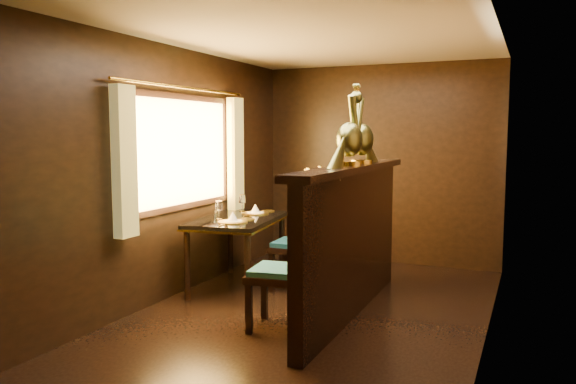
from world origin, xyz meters
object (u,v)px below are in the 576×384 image
object	(u,v)px
chair_right	(306,226)
peacock_right	(362,125)
chair_left	(293,248)
peacock_left	(350,124)
dining_table	(238,224)

from	to	relation	value
chair_right	peacock_right	distance (m)	1.27
chair_left	peacock_right	size ratio (longest dim) A/B	1.88
chair_left	chair_right	distance (m)	1.21
peacock_left	peacock_right	bearing A→B (deg)	90.00
dining_table	chair_left	bearing A→B (deg)	-50.43
dining_table	peacock_right	xyz separation A→B (m)	(1.38, -0.11, 1.03)
chair_right	dining_table	bearing A→B (deg)	-167.16
peacock_left	chair_right	bearing A→B (deg)	135.15
dining_table	peacock_left	xyz separation A→B (m)	(1.38, -0.48, 1.04)
dining_table	chair_left	world-z (taller)	chair_left
chair_left	chair_right	size ratio (longest dim) A/B	1.02
chair_right	peacock_left	size ratio (longest dim) A/B	1.81
peacock_left	chair_left	bearing A→B (deg)	-123.05
peacock_right	chair_right	bearing A→B (deg)	156.14
dining_table	peacock_left	bearing A→B (deg)	-26.96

